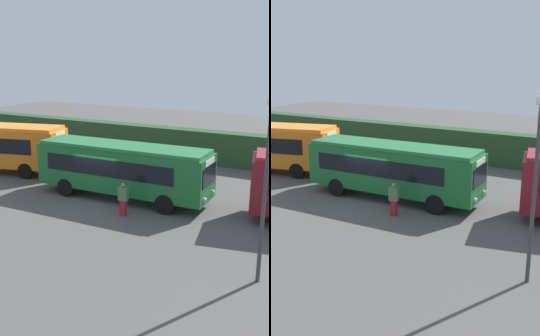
# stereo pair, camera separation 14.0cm
# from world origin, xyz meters

# --- Properties ---
(ground_plane) EXTENTS (78.47, 78.47, 0.00)m
(ground_plane) POSITION_xyz_m (0.00, 0.00, 0.00)
(ground_plane) COLOR #514F4C
(bus_green) EXTENTS (9.81, 2.77, 3.00)m
(bus_green) POSITION_xyz_m (0.91, 0.59, 1.74)
(bus_green) COLOR #19602D
(bus_green) RESTS_ON ground_plane
(person_center) EXTENTS (0.47, 0.48, 1.86)m
(person_center) POSITION_xyz_m (-9.63, 3.61, 0.99)
(person_center) COLOR olive
(person_center) RESTS_ON ground_plane
(person_right) EXTENTS (0.47, 0.29, 1.63)m
(person_right) POSITION_xyz_m (2.25, -1.56, 0.85)
(person_right) COLOR maroon
(person_right) RESTS_ON ground_plane
(hedge_row) EXTENTS (51.24, 1.42, 2.35)m
(hedge_row) POSITION_xyz_m (0.00, 10.58, 1.18)
(hedge_row) COLOR #274A2A
(hedge_row) RESTS_ON ground_plane
(lamppost) EXTENTS (0.36, 0.36, 6.33)m
(lamppost) POSITION_xyz_m (9.46, -4.58, 3.89)
(lamppost) COLOR #38383D
(lamppost) RESTS_ON ground_plane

